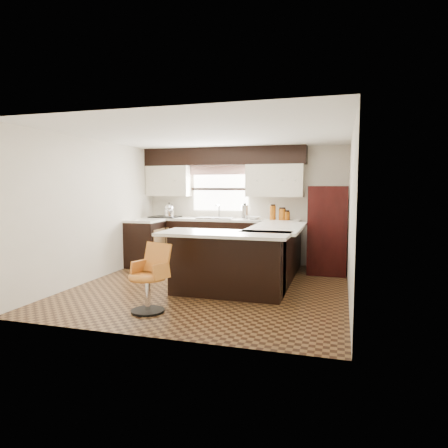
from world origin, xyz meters
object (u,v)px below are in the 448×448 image
(peninsula_return, at_px, (227,265))
(refrigerator, at_px, (328,230))
(bar_chair, at_px, (147,278))
(peninsula_long, at_px, (273,256))

(peninsula_return, height_order, refrigerator, refrigerator)
(bar_chair, bearing_deg, peninsula_long, 77.65)
(peninsula_long, height_order, refrigerator, refrigerator)
(peninsula_return, height_order, bar_chair, peninsula_return)
(bar_chair, bearing_deg, peninsula_return, 74.62)
(peninsula_return, bearing_deg, refrigerator, 55.25)
(peninsula_long, bearing_deg, peninsula_return, -118.30)
(peninsula_long, bearing_deg, bar_chair, -121.88)
(peninsula_return, distance_m, bar_chair, 1.31)
(refrigerator, bearing_deg, peninsula_return, -124.75)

